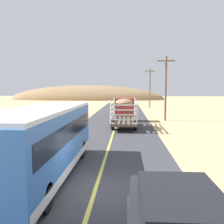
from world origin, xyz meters
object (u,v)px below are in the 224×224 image
livestock_truck (125,108)px  bus (44,140)px  power_pole_far (150,87)px  power_pole_mid (166,86)px

livestock_truck → bus: size_ratio=0.97×
power_pole_far → power_pole_mid: bearing=-90.0°
livestock_truck → bus: (-3.49, -17.68, -0.04)m
power_pole_mid → bus: bearing=-112.7°
power_pole_mid → power_pole_far: 21.83m
power_pole_mid → power_pole_far: bearing=90.0°
livestock_truck → power_pole_mid: bearing=30.3°
bus → power_pole_far: power_pole_far is taller
bus → power_pole_far: 43.46m
livestock_truck → power_pole_far: power_pole_far is taller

